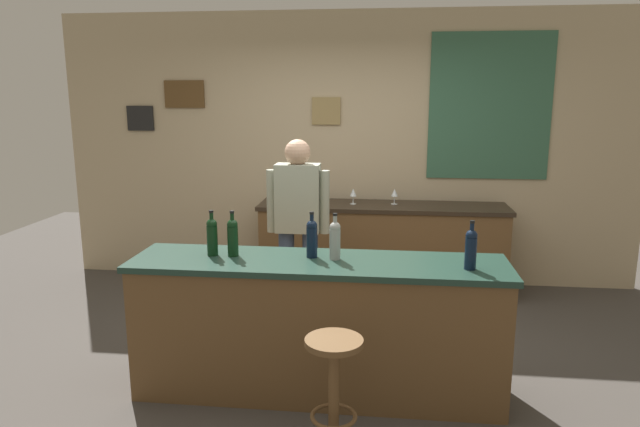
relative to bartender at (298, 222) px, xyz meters
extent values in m
plane|color=#423D38|center=(0.29, -0.62, -0.94)|extent=(10.00, 10.00, 0.00)
cube|color=tan|center=(0.29, 1.41, 0.46)|extent=(6.00, 0.06, 2.80)
cube|color=black|center=(-1.91, 1.37, 0.78)|extent=(0.29, 0.02, 0.26)
cube|color=brown|center=(-1.41, 1.37, 1.04)|extent=(0.43, 0.02, 0.28)
cube|color=#997F4C|center=(0.09, 1.37, 0.87)|extent=(0.29, 0.02, 0.28)
cube|color=#38664C|center=(1.72, 1.37, 0.91)|extent=(1.19, 0.02, 1.44)
cube|color=brown|center=(0.29, -1.02, -0.50)|extent=(2.40, 0.57, 0.88)
cube|color=#1E382D|center=(0.29, -1.02, -0.04)|extent=(2.45, 0.60, 0.04)
cube|color=brown|center=(0.69, 1.03, -0.51)|extent=(2.41, 0.53, 0.86)
cube|color=#2D2319|center=(0.69, 1.03, -0.06)|extent=(2.46, 0.56, 0.04)
cylinder|color=#384766|center=(0.10, 0.00, -0.51)|extent=(0.13, 0.13, 0.86)
cylinder|color=#384766|center=(-0.10, 0.00, -0.51)|extent=(0.13, 0.13, 0.86)
cube|color=#9EA38E|center=(0.00, 0.00, 0.20)|extent=(0.36, 0.20, 0.56)
sphere|color=tan|center=(0.00, 0.00, 0.58)|extent=(0.21, 0.21, 0.21)
cylinder|color=#9EA38E|center=(0.22, 0.00, 0.17)|extent=(0.08, 0.08, 0.52)
cylinder|color=#9EA38E|center=(-0.22, 0.00, 0.17)|extent=(0.08, 0.08, 0.52)
cylinder|color=brown|center=(0.45, -1.68, -0.61)|extent=(0.06, 0.06, 0.65)
torus|color=brown|center=(0.45, -1.68, -0.72)|extent=(0.26, 0.26, 0.02)
cylinder|color=brown|center=(0.45, -1.68, -0.27)|extent=(0.32, 0.32, 0.03)
cylinder|color=black|center=(-0.43, -0.97, 0.08)|extent=(0.07, 0.07, 0.20)
sphere|color=black|center=(-0.43, -0.97, 0.20)|extent=(0.07, 0.07, 0.07)
cylinder|color=black|center=(-0.43, -0.97, 0.23)|extent=(0.03, 0.03, 0.09)
cylinder|color=black|center=(-0.43, -0.97, 0.28)|extent=(0.03, 0.03, 0.02)
cylinder|color=black|center=(-0.29, -0.97, 0.08)|extent=(0.07, 0.07, 0.20)
sphere|color=black|center=(-0.29, -0.97, 0.20)|extent=(0.07, 0.07, 0.07)
cylinder|color=black|center=(-0.29, -0.97, 0.23)|extent=(0.03, 0.03, 0.09)
cylinder|color=black|center=(-0.29, -0.97, 0.28)|extent=(0.03, 0.03, 0.02)
cylinder|color=black|center=(0.24, -0.94, 0.08)|extent=(0.07, 0.07, 0.20)
sphere|color=black|center=(0.24, -0.94, 0.20)|extent=(0.07, 0.07, 0.07)
cylinder|color=black|center=(0.24, -0.94, 0.23)|extent=(0.03, 0.03, 0.09)
cylinder|color=black|center=(0.24, -0.94, 0.28)|extent=(0.03, 0.03, 0.02)
cylinder|color=#999E99|center=(0.39, -0.97, 0.08)|extent=(0.07, 0.07, 0.20)
sphere|color=#999E99|center=(0.39, -0.97, 0.20)|extent=(0.07, 0.07, 0.07)
cylinder|color=#999E99|center=(0.39, -0.97, 0.23)|extent=(0.03, 0.03, 0.09)
cylinder|color=black|center=(0.39, -0.97, 0.28)|extent=(0.03, 0.03, 0.02)
cylinder|color=black|center=(1.24, -1.09, 0.08)|extent=(0.07, 0.07, 0.20)
sphere|color=black|center=(1.24, -1.09, 0.20)|extent=(0.07, 0.07, 0.07)
cylinder|color=black|center=(1.24, -1.09, 0.23)|extent=(0.03, 0.03, 0.09)
cylinder|color=black|center=(1.24, -1.09, 0.28)|extent=(0.03, 0.03, 0.02)
cylinder|color=silver|center=(-0.16, 1.12, -0.03)|extent=(0.06, 0.06, 0.00)
cylinder|color=silver|center=(-0.16, 1.12, 0.01)|extent=(0.01, 0.01, 0.07)
cone|color=silver|center=(-0.16, 1.12, 0.08)|extent=(0.07, 0.07, 0.08)
cylinder|color=silver|center=(0.39, 1.03, -0.03)|extent=(0.06, 0.06, 0.00)
cylinder|color=silver|center=(0.39, 1.03, 0.01)|extent=(0.01, 0.01, 0.07)
cone|color=silver|center=(0.39, 1.03, 0.08)|extent=(0.07, 0.07, 0.08)
cylinder|color=silver|center=(0.80, 1.07, -0.03)|extent=(0.06, 0.06, 0.00)
cylinder|color=silver|center=(0.80, 1.07, 0.01)|extent=(0.01, 0.01, 0.07)
cone|color=silver|center=(0.80, 1.07, 0.08)|extent=(0.07, 0.07, 0.08)
cylinder|color=#B2332D|center=(0.00, 1.01, 0.01)|extent=(0.08, 0.08, 0.09)
torus|color=#B2332D|center=(0.06, 1.01, 0.02)|extent=(0.06, 0.01, 0.06)
camera|label=1|loc=(0.71, -4.54, 1.04)|focal=31.99mm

